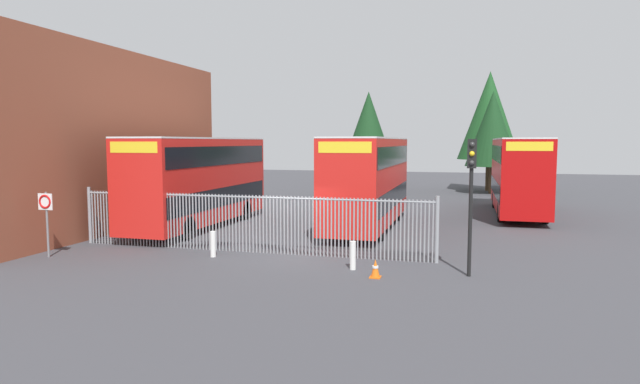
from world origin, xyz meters
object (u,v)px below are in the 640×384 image
traffic_light_kerbside (471,182)px  double_decker_bus_near_gate (200,178)px  bollard_near_left (213,244)px  bollard_center_front (353,255)px  traffic_cone_by_gate (375,269)px  double_decker_bus_behind_fence_left (369,179)px  double_decker_bus_behind_fence_right (518,173)px  speed_limit_sign_post (46,209)px

traffic_light_kerbside → double_decker_bus_near_gate: bearing=152.3°
bollard_near_left → bollard_center_front: 5.39m
traffic_cone_by_gate → double_decker_bus_behind_fence_left: bearing=101.4°
double_decker_bus_behind_fence_right → speed_limit_sign_post: double_decker_bus_behind_fence_right is taller
double_decker_bus_behind_fence_left → traffic_cone_by_gate: double_decker_bus_behind_fence_left is taller
traffic_light_kerbside → double_decker_bus_behind_fence_right: bearing=80.2°
double_decker_bus_behind_fence_left → traffic_light_kerbside: double_decker_bus_behind_fence_left is taller
double_decker_bus_behind_fence_left → double_decker_bus_behind_fence_right: same height
speed_limit_sign_post → traffic_light_kerbside: 14.97m
bollard_center_front → traffic_cone_by_gate: bollard_center_front is taller
traffic_cone_by_gate → traffic_light_kerbside: (2.81, 0.95, 2.70)m
traffic_light_kerbside → traffic_cone_by_gate: bearing=-161.2°
bollard_center_front → double_decker_bus_behind_fence_right: bearing=68.0°
traffic_cone_by_gate → bollard_near_left: bearing=166.8°
bollard_near_left → double_decker_bus_behind_fence_left: bearing=62.4°
double_decker_bus_behind_fence_right → bollard_center_front: double_decker_bus_behind_fence_right is taller
double_decker_bus_behind_fence_left → traffic_light_kerbside: (4.76, -8.72, 0.56)m
double_decker_bus_behind_fence_left → double_decker_bus_near_gate: bearing=-166.2°
double_decker_bus_behind_fence_right → bollard_near_left: (-11.78, -15.29, -1.95)m
double_decker_bus_behind_fence_left → speed_limit_sign_post: size_ratio=4.50×
speed_limit_sign_post → bollard_center_front: bearing=5.5°
bollard_near_left → double_decker_bus_near_gate: bearing=121.3°
double_decker_bus_behind_fence_right → traffic_cone_by_gate: bearing=-108.2°
bollard_center_front → bollard_near_left: bearing=173.7°
traffic_cone_by_gate → traffic_light_kerbside: traffic_light_kerbside is taller
speed_limit_sign_post → traffic_light_kerbside: bearing=4.4°
bollard_near_left → bollard_center_front: size_ratio=1.00×
double_decker_bus_behind_fence_left → traffic_cone_by_gate: 10.10m
double_decker_bus_behind_fence_right → traffic_light_kerbside: bearing=-99.8°
double_decker_bus_near_gate → speed_limit_sign_post: 8.17m
double_decker_bus_behind_fence_right → bollard_center_front: (-6.42, -15.88, -1.95)m
double_decker_bus_near_gate → traffic_cone_by_gate: (10.03, -7.69, -2.13)m
double_decker_bus_near_gate → traffic_cone_by_gate: size_ratio=18.32×
speed_limit_sign_post → double_decker_bus_behind_fence_right: bearing=43.9°
bollard_near_left → traffic_light_kerbside: (9.06, -0.51, 2.51)m
double_decker_bus_near_gate → double_decker_bus_behind_fence_left: bearing=13.8°
double_decker_bus_behind_fence_left → bollard_center_front: size_ratio=11.38×
double_decker_bus_behind_fence_right → double_decker_bus_behind_fence_left: bearing=-136.6°
double_decker_bus_near_gate → traffic_light_kerbside: (12.84, -6.73, 0.56)m
double_decker_bus_behind_fence_right → traffic_cone_by_gate: size_ratio=18.32×
speed_limit_sign_post → traffic_light_kerbside: (14.87, 1.15, 1.21)m
double_decker_bus_near_gate → bollard_near_left: 7.54m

